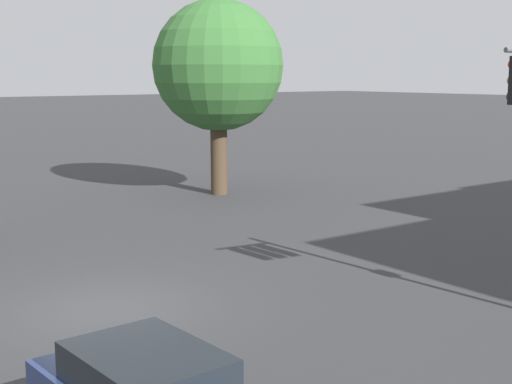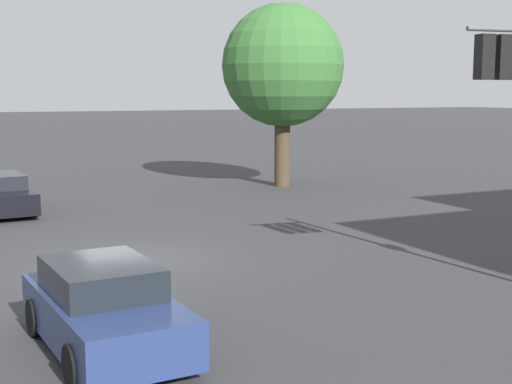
% 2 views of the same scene
% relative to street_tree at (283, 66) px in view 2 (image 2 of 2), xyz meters
% --- Properties ---
extents(ground_plane, '(300.00, 300.00, 0.00)m').
position_rel_street_tree_xyz_m(ground_plane, '(10.86, -10.09, -5.25)').
color(ground_plane, '#333335').
extents(street_tree, '(5.31, 5.31, 7.94)m').
position_rel_street_tree_xyz_m(street_tree, '(0.00, 0.00, 0.00)').
color(street_tree, '#423323').
rests_on(street_tree, ground_plane).
extents(traffic_signal, '(0.59, 1.89, 5.85)m').
position_rel_street_tree_xyz_m(traffic_signal, '(16.67, -3.65, -1.03)').
color(traffic_signal, '#515456').
rests_on(traffic_signal, ground_plane).
extents(crossing_car_1, '(4.10, 2.03, 1.41)m').
position_rel_street_tree_xyz_m(crossing_car_1, '(16.70, -12.18, -4.58)').
color(crossing_car_1, navy).
rests_on(crossing_car_1, ground_plane).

